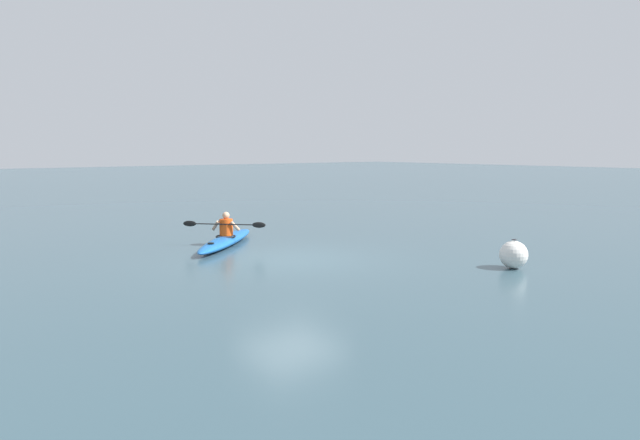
# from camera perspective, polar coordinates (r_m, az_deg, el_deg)

# --- Properties ---
(ground_plane) EXTENTS (160.00, 160.00, 0.00)m
(ground_plane) POSITION_cam_1_polar(r_m,az_deg,el_deg) (14.85, -2.87, -3.94)
(ground_plane) COLOR #334C56
(kayak) EXTENTS (3.70, 3.51, 0.29)m
(kayak) POSITION_cam_1_polar(r_m,az_deg,el_deg) (17.17, -9.30, -2.01)
(kayak) COLOR #1959A5
(kayak) RESTS_ON ground
(kayaker) EXTENTS (1.73, 1.85, 0.70)m
(kayaker) POSITION_cam_1_polar(r_m,az_deg,el_deg) (17.12, -9.33, -0.58)
(kayaker) COLOR #E04C14
(kayaker) RESTS_ON kayak
(mooring_buoy_channel_marker) EXTENTS (0.67, 0.67, 0.71)m
(mooring_buoy_channel_marker) POSITION_cam_1_polar(r_m,az_deg,el_deg) (14.44, 18.68, -3.28)
(mooring_buoy_channel_marker) COLOR silver
(mooring_buoy_channel_marker) RESTS_ON ground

